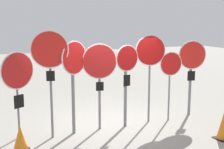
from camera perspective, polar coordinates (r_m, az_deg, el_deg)
The scene contains 11 objects.
ground_plane at distance 9.16m, azimuth 0.01°, elevation -9.13°, with size 40.00×40.00×0.00m, color gray.
stop_sign_0 at distance 8.08m, azimuth -16.89°, elevation -0.16°, with size 0.86×0.46×2.24m.
stop_sign_1 at distance 7.81m, azimuth -11.29°, elevation 2.94°, with size 0.91×0.27×2.76m.
stop_sign_2 at distance 8.08m, azimuth -6.97°, elevation 0.94°, with size 0.78×0.45×2.48m.
stop_sign_3 at distance 8.35m, azimuth -2.27°, elevation 1.34°, with size 0.94×0.23×2.39m.
stop_sign_4 at distance 8.59m, azimuth 2.66°, elevation 0.60°, with size 0.73×0.19×2.33m.
stop_sign_5 at distance 8.98m, azimuth 7.02°, elevation 3.30°, with size 0.87×0.25×2.58m.
stop_sign_6 at distance 9.28m, azimuth 10.67°, elevation 1.09°, with size 0.71×0.14×2.09m.
stop_sign_7 at distance 9.99m, azimuth 14.35°, elevation 1.91°, with size 0.86×0.27×2.36m.
traffic_cone_0 at distance 7.55m, azimuth -16.40°, elevation -11.27°, with size 0.44×0.44×0.66m.
traffic_cone_1 at distance 8.50m, azimuth 19.73°, elevation -8.72°, with size 0.38×0.38×0.74m.
Camera 1 is at (-3.54, -7.88, 3.05)m, focal length 50.00 mm.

